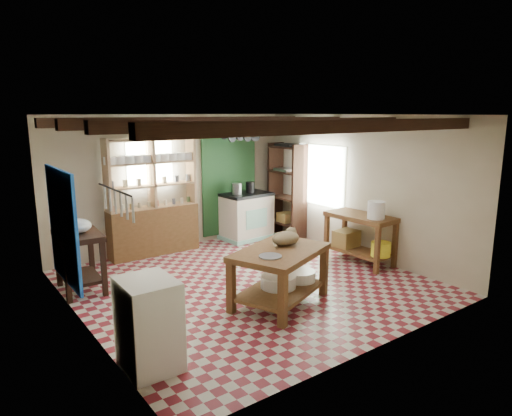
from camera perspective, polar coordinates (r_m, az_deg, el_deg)
floor at (r=7.27m, az=-0.93°, el=-9.45°), size 5.00×5.00×0.02m
ceiling at (r=6.78m, az=-1.01°, el=11.58°), size 5.00×5.00×0.02m
wall_back at (r=9.04m, az=-10.16°, el=3.19°), size 5.00×0.04×2.60m
wall_front at (r=5.12m, az=15.40°, el=-3.67°), size 5.00×0.04×2.60m
wall_left at (r=5.87m, az=-21.36°, el=-2.11°), size 0.04×5.00×2.60m
wall_right at (r=8.57m, az=12.83°, el=2.62°), size 0.04×5.00×2.60m
ceiling_beams at (r=6.78m, az=-1.01°, el=10.56°), size 5.00×3.80×0.15m
blue_wall_patch at (r=6.77m, az=-22.98°, el=-2.19°), size 0.04×1.40×1.60m
green_wall_patch at (r=9.62m, az=-3.37°, el=3.58°), size 1.30×0.04×2.30m
window_back at (r=8.76m, az=-13.15°, el=5.44°), size 0.90×0.02×0.80m
window_right at (r=9.22m, az=8.10°, el=4.06°), size 0.02×1.30×1.20m
utensil_rail at (r=4.66m, az=-17.22°, el=0.76°), size 0.06×0.90×0.28m
pot_rack at (r=9.18m, az=-2.00°, el=9.03°), size 0.86×0.12×0.36m
shelving_unit at (r=8.67m, az=-12.82°, el=1.38°), size 1.70×0.34×2.20m
tall_rack at (r=9.73m, az=3.90°, el=2.18°), size 0.40×0.86×2.00m
work_table at (r=6.43m, az=2.99°, el=-8.56°), size 1.63×1.37×0.78m
stove at (r=9.62m, az=-1.18°, el=-1.00°), size 1.04×0.74×0.98m
prep_table at (r=7.33m, az=-21.14°, el=-6.31°), size 0.67×0.93×0.90m
white_cabinet at (r=5.00m, az=-13.27°, el=-13.93°), size 0.55×0.65×0.97m
right_counter at (r=8.30m, az=12.84°, el=-3.77°), size 0.68×1.26×0.88m
cat at (r=6.51m, az=3.73°, el=-3.79°), size 0.53×0.50×0.19m
steel_tray at (r=5.99m, az=1.80°, el=-6.05°), size 0.39×0.39×0.02m
basin_large at (r=6.53m, az=2.81°, el=-9.15°), size 0.65×0.65×0.17m
basin_small at (r=6.80m, az=5.60°, el=-8.42°), size 0.57×0.57×0.15m
kettle_left at (r=9.35m, az=-2.40°, el=2.41°), size 0.21×0.21×0.23m
kettle_right at (r=9.57m, az=-0.73°, el=2.61°), size 0.19×0.19×0.22m
enamel_bowl at (r=7.18m, az=-21.47°, el=-2.11°), size 0.44×0.44×0.21m
white_bucket at (r=7.92m, az=14.80°, el=-0.24°), size 0.31×0.31×0.30m
wicker_basket at (r=8.50m, az=11.22°, el=-3.74°), size 0.44×0.36×0.30m
yellow_tub at (r=8.07m, az=15.33°, el=-4.98°), size 0.35×0.35×0.24m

